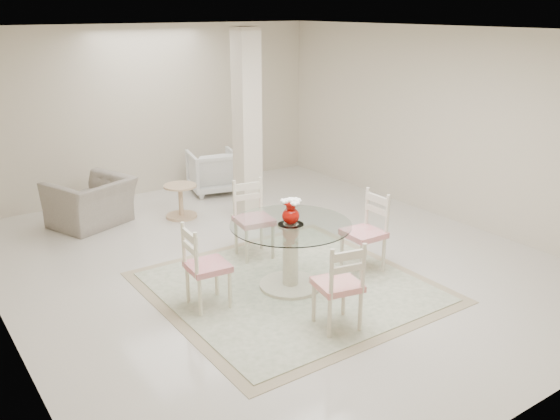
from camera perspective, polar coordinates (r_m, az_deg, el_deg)
ground at (r=7.29m, az=-0.96°, el=-4.81°), size 7.00×7.00×0.00m
room_shell at (r=6.75m, az=-1.05°, el=9.74°), size 6.02×7.02×2.71m
column at (r=8.19m, az=-3.19°, el=7.76°), size 0.30×0.30×2.70m
area_rug at (r=6.60m, az=1.00°, el=-7.40°), size 2.84×2.84×0.02m
dining_table at (r=6.44m, az=1.02°, el=-4.41°), size 1.30×1.30×0.75m
red_vase at (r=6.25m, az=1.08°, el=-0.06°), size 0.22×0.21×0.29m
dining_chair_east at (r=6.89m, az=8.50°, el=-1.54°), size 0.42×0.42×1.04m
dining_chair_north at (r=7.23m, az=-2.74°, el=-0.30°), size 0.48×0.48×1.05m
dining_chair_west at (r=6.01m, az=-7.57°, el=-4.87°), size 0.43×0.43×1.00m
dining_chair_south at (r=5.58m, az=5.89°, el=-6.71°), size 0.47×0.47×1.00m
recliner_taupe at (r=8.74m, az=-17.73°, el=0.70°), size 1.28×1.21×0.67m
armchair_white at (r=9.90m, az=-6.46°, el=3.70°), size 0.91×0.93×0.70m
side_table at (r=8.78m, az=-9.52°, el=0.73°), size 0.47×0.47×0.49m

